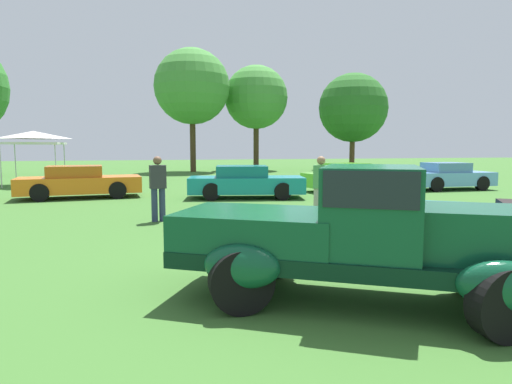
{
  "coord_description": "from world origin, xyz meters",
  "views": [
    {
      "loc": [
        -2.72,
        -5.21,
        1.93
      ],
      "look_at": [
        -0.9,
        2.06,
        1.15
      ],
      "focal_mm": 30.59,
      "sensor_mm": 36.0,
      "label": 1
    }
  ],
  "objects_px": {
    "feature_pickup_truck": "(363,234)",
    "show_car_skyblue": "(448,176)",
    "spectator_between_cars": "(158,186)",
    "show_car_lime": "(348,177)",
    "spectator_near_truck": "(321,186)",
    "canopy_tent_left_field": "(33,137)",
    "show_car_teal": "(245,182)",
    "show_car_orange": "(79,182)"
  },
  "relations": [
    {
      "from": "show_car_lime",
      "to": "feature_pickup_truck",
      "type": "bearing_deg",
      "value": -115.19
    },
    {
      "from": "show_car_teal",
      "to": "spectator_near_truck",
      "type": "xyz_separation_m",
      "value": [
        0.77,
        -5.48,
        0.31
      ]
    },
    {
      "from": "canopy_tent_left_field",
      "to": "show_car_teal",
      "type": "bearing_deg",
      "value": -41.27
    },
    {
      "from": "show_car_lime",
      "to": "show_car_teal",
      "type": "bearing_deg",
      "value": -163.75
    },
    {
      "from": "show_car_lime",
      "to": "canopy_tent_left_field",
      "type": "xyz_separation_m",
      "value": [
        -13.95,
        6.52,
        1.82
      ]
    },
    {
      "from": "canopy_tent_left_field",
      "to": "show_car_skyblue",
      "type": "bearing_deg",
      "value": -20.54
    },
    {
      "from": "spectator_between_cars",
      "to": "show_car_lime",
      "type": "bearing_deg",
      "value": 35.81
    },
    {
      "from": "show_car_orange",
      "to": "spectator_near_truck",
      "type": "relative_size",
      "value": 2.69
    },
    {
      "from": "feature_pickup_truck",
      "to": "spectator_near_truck",
      "type": "relative_size",
      "value": 2.77
    },
    {
      "from": "feature_pickup_truck",
      "to": "spectator_near_truck",
      "type": "height_order",
      "value": "feature_pickup_truck"
    },
    {
      "from": "spectator_between_cars",
      "to": "canopy_tent_left_field",
      "type": "distance_m",
      "value": 13.79
    },
    {
      "from": "feature_pickup_truck",
      "to": "show_car_teal",
      "type": "relative_size",
      "value": 1.03
    },
    {
      "from": "show_car_lime",
      "to": "show_car_orange",
      "type": "bearing_deg",
      "value": 179.33
    },
    {
      "from": "show_car_lime",
      "to": "spectator_near_truck",
      "type": "distance_m",
      "value": 8.05
    },
    {
      "from": "show_car_orange",
      "to": "spectator_near_truck",
      "type": "height_order",
      "value": "spectator_near_truck"
    },
    {
      "from": "spectator_near_truck",
      "to": "show_car_teal",
      "type": "bearing_deg",
      "value": 98.0
    },
    {
      "from": "show_car_lime",
      "to": "spectator_near_truck",
      "type": "bearing_deg",
      "value": -120.82
    },
    {
      "from": "show_car_lime",
      "to": "show_car_skyblue",
      "type": "distance_m",
      "value": 4.74
    },
    {
      "from": "show_car_lime",
      "to": "show_car_skyblue",
      "type": "bearing_deg",
      "value": -5.7
    },
    {
      "from": "feature_pickup_truck",
      "to": "canopy_tent_left_field",
      "type": "relative_size",
      "value": 1.73
    },
    {
      "from": "show_car_skyblue",
      "to": "spectator_near_truck",
      "type": "bearing_deg",
      "value": -143.91
    },
    {
      "from": "show_car_lime",
      "to": "spectator_between_cars",
      "type": "relative_size",
      "value": 2.39
    },
    {
      "from": "feature_pickup_truck",
      "to": "show_car_skyblue",
      "type": "xyz_separation_m",
      "value": [
        10.66,
        12.18,
        -0.27
      ]
    },
    {
      "from": "show_car_skyblue",
      "to": "canopy_tent_left_field",
      "type": "bearing_deg",
      "value": 159.46
    },
    {
      "from": "feature_pickup_truck",
      "to": "canopy_tent_left_field",
      "type": "distance_m",
      "value": 20.83
    },
    {
      "from": "spectator_near_truck",
      "to": "show_car_orange",
      "type": "bearing_deg",
      "value": 134.29
    },
    {
      "from": "spectator_near_truck",
      "to": "canopy_tent_left_field",
      "type": "height_order",
      "value": "canopy_tent_left_field"
    },
    {
      "from": "feature_pickup_truck",
      "to": "spectator_near_truck",
      "type": "distance_m",
      "value": 6.02
    },
    {
      "from": "spectator_near_truck",
      "to": "canopy_tent_left_field",
      "type": "relative_size",
      "value": 0.62
    },
    {
      "from": "show_car_lime",
      "to": "spectator_near_truck",
      "type": "height_order",
      "value": "spectator_near_truck"
    },
    {
      "from": "show_car_teal",
      "to": "show_car_lime",
      "type": "relative_size",
      "value": 1.12
    },
    {
      "from": "spectator_between_cars",
      "to": "canopy_tent_left_field",
      "type": "height_order",
      "value": "canopy_tent_left_field"
    },
    {
      "from": "spectator_between_cars",
      "to": "show_car_teal",
      "type": "bearing_deg",
      "value": 53.55
    },
    {
      "from": "show_car_teal",
      "to": "spectator_near_truck",
      "type": "height_order",
      "value": "spectator_near_truck"
    },
    {
      "from": "spectator_between_cars",
      "to": "feature_pickup_truck",
      "type": "bearing_deg",
      "value": -71.26
    },
    {
      "from": "show_car_teal",
      "to": "show_car_skyblue",
      "type": "xyz_separation_m",
      "value": [
        9.61,
        0.96,
        -0.0
      ]
    },
    {
      "from": "show_car_lime",
      "to": "spectator_between_cars",
      "type": "distance_m",
      "value": 10.15
    },
    {
      "from": "show_car_orange",
      "to": "show_car_skyblue",
      "type": "height_order",
      "value": "same"
    },
    {
      "from": "show_car_orange",
      "to": "show_car_skyblue",
      "type": "bearing_deg",
      "value": -2.19
    },
    {
      "from": "show_car_skyblue",
      "to": "spectator_between_cars",
      "type": "relative_size",
      "value": 2.28
    },
    {
      "from": "show_car_orange",
      "to": "spectator_between_cars",
      "type": "xyz_separation_m",
      "value": [
        2.77,
        -6.06,
        0.31
      ]
    },
    {
      "from": "show_car_orange",
      "to": "show_car_lime",
      "type": "xyz_separation_m",
      "value": [
        10.99,
        -0.13,
        -0.0
      ]
    }
  ]
}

